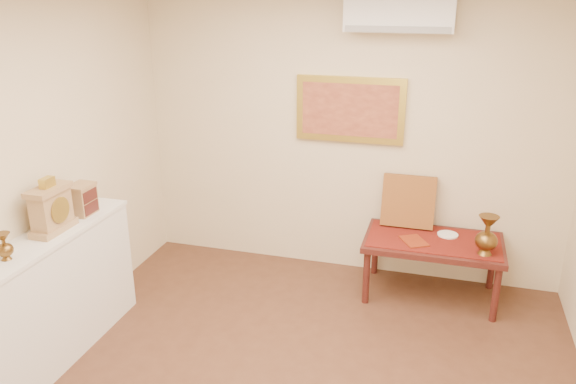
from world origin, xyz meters
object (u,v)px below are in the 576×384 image
(brass_urn_tall, at_px, (488,231))
(low_table, at_px, (433,247))
(mantel_clock, at_px, (51,209))
(display_ledge, at_px, (34,311))
(wooden_chest, at_px, (82,199))

(brass_urn_tall, relative_size, low_table, 0.35)
(low_table, bearing_deg, brass_urn_tall, -23.31)
(mantel_clock, bearing_deg, display_ledge, -93.13)
(mantel_clock, xyz_separation_m, low_table, (2.66, 1.57, -0.67))
(wooden_chest, bearing_deg, low_table, 24.75)
(wooden_chest, bearing_deg, brass_urn_tall, 18.74)
(display_ledge, relative_size, mantel_clock, 4.93)
(mantel_clock, distance_m, low_table, 3.16)
(brass_urn_tall, distance_m, wooden_chest, 3.26)
(brass_urn_tall, distance_m, display_ledge, 3.54)
(wooden_chest, bearing_deg, mantel_clock, -90.69)
(display_ledge, distance_m, wooden_chest, 0.90)
(display_ledge, relative_size, wooden_chest, 8.28)
(display_ledge, bearing_deg, low_table, 35.10)
(display_ledge, xyz_separation_m, mantel_clock, (0.02, 0.31, 0.66))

